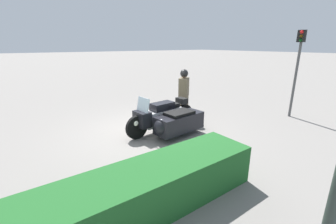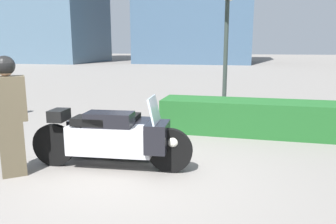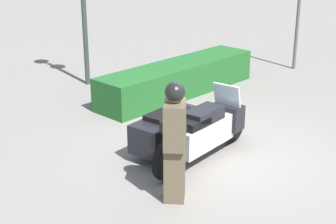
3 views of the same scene
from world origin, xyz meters
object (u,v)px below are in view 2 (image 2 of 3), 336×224
at_px(officer_rider, 9,114).
at_px(hedge_bush_curbside, 262,118).
at_px(twin_lamp_post, 227,7).
at_px(police_motorcycle, 119,134).

distance_m(officer_rider, hedge_bush_curbside, 5.00).
xyz_separation_m(officer_rider, twin_lamp_post, (2.71, 5.49, 2.02)).
height_order(hedge_bush_curbside, twin_lamp_post, twin_lamp_post).
bearing_deg(hedge_bush_curbside, officer_rider, -138.11).
bearing_deg(twin_lamp_post, officer_rider, -116.27).
xyz_separation_m(hedge_bush_curbside, twin_lamp_post, (-0.99, 2.18, 2.59)).
distance_m(hedge_bush_curbside, twin_lamp_post, 3.53).
relative_size(officer_rider, hedge_bush_curbside, 0.40).
relative_size(police_motorcycle, twin_lamp_post, 0.72).
height_order(police_motorcycle, hedge_bush_curbside, police_motorcycle).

